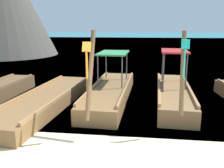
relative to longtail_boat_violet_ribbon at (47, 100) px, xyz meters
The scene contains 5 objects.
ground 4.13m from the longtail_boat_violet_ribbon, 54.70° to the right, with size 120.00×120.00×0.00m, color beige.
sea_water 57.94m from the longtail_boat_violet_ribbon, 87.64° to the left, with size 120.00×120.00×0.00m, color #147A89.
longtail_boat_violet_ribbon is the anchor object (origin of this frame).
longtail_boat_orange_ribbon 2.45m from the longtail_boat_violet_ribbon, 27.75° to the left, with size 1.57×6.50×2.77m.
longtail_boat_turquoise_ribbon 4.75m from the longtail_boat_violet_ribbon, 13.88° to the left, with size 1.49×5.69×2.76m.
Camera 1 is at (0.98, -4.65, 2.86)m, focal length 38.64 mm.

